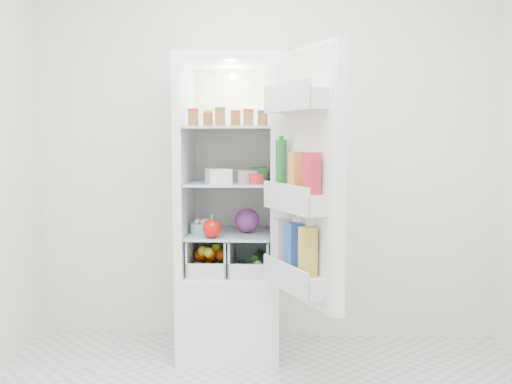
{
  "coord_description": "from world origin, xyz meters",
  "views": [
    {
      "loc": [
        0.12,
        -2.24,
        1.31
      ],
      "look_at": [
        -0.03,
        0.95,
        1.02
      ],
      "focal_mm": 40.0,
      "sensor_mm": 36.0,
      "label": 1
    }
  ],
  "objects_px": {
    "fridge_door": "(305,183)",
    "mushroom_bowl": "(202,228)",
    "refrigerator": "(231,244)",
    "red_cabbage": "(247,220)"
  },
  "relations": [
    {
      "from": "fridge_door",
      "to": "refrigerator",
      "type": "bearing_deg",
      "value": 9.65
    },
    {
      "from": "refrigerator",
      "to": "red_cabbage",
      "type": "height_order",
      "value": "refrigerator"
    },
    {
      "from": "refrigerator",
      "to": "fridge_door",
      "type": "distance_m",
      "value": 0.86
    },
    {
      "from": "red_cabbage",
      "to": "mushroom_bowl",
      "type": "relative_size",
      "value": 1.09
    },
    {
      "from": "red_cabbage",
      "to": "refrigerator",
      "type": "bearing_deg",
      "value": 146.44
    },
    {
      "from": "red_cabbage",
      "to": "fridge_door",
      "type": "distance_m",
      "value": 0.69
    },
    {
      "from": "fridge_door",
      "to": "mushroom_bowl",
      "type": "bearing_deg",
      "value": 25.45
    },
    {
      "from": "mushroom_bowl",
      "to": "fridge_door",
      "type": "height_order",
      "value": "fridge_door"
    },
    {
      "from": "red_cabbage",
      "to": "fridge_door",
      "type": "height_order",
      "value": "fridge_door"
    },
    {
      "from": "refrigerator",
      "to": "red_cabbage",
      "type": "distance_m",
      "value": 0.2
    }
  ]
}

